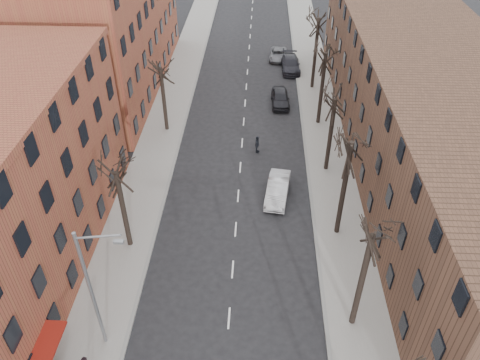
# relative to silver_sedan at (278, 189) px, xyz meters

# --- Properties ---
(sidewalk_left) EXTENTS (4.00, 90.00, 0.15)m
(sidewalk_left) POSITION_rel_silver_sedan_xyz_m (-11.23, 10.97, -0.72)
(sidewalk_left) COLOR gray
(sidewalk_left) RESTS_ON ground
(sidewalk_right) EXTENTS (4.00, 90.00, 0.15)m
(sidewalk_right) POSITION_rel_silver_sedan_xyz_m (4.77, 10.97, -0.72)
(sidewalk_right) COLOR gray
(sidewalk_right) RESTS_ON ground
(building_left_far) EXTENTS (12.00, 28.00, 14.00)m
(building_left_far) POSITION_rel_silver_sedan_xyz_m (-19.23, 19.97, 6.21)
(building_left_far) COLOR brown
(building_left_far) RESTS_ON ground
(building_right) EXTENTS (12.00, 50.00, 10.00)m
(building_right) POSITION_rel_silver_sedan_xyz_m (12.77, 5.97, 4.21)
(building_right) COLOR #4E3224
(building_right) RESTS_ON ground
(tree_right_b) EXTENTS (5.20, 5.20, 10.80)m
(tree_right_b) POSITION_rel_silver_sedan_xyz_m (4.37, -12.03, -0.79)
(tree_right_b) COLOR black
(tree_right_b) RESTS_ON ground
(tree_right_c) EXTENTS (5.20, 5.20, 11.60)m
(tree_right_c) POSITION_rel_silver_sedan_xyz_m (4.37, -4.03, -0.79)
(tree_right_c) COLOR black
(tree_right_c) RESTS_ON ground
(tree_right_d) EXTENTS (5.20, 5.20, 10.00)m
(tree_right_d) POSITION_rel_silver_sedan_xyz_m (4.37, 3.97, -0.79)
(tree_right_d) COLOR black
(tree_right_d) RESTS_ON ground
(tree_right_e) EXTENTS (5.20, 5.20, 10.80)m
(tree_right_e) POSITION_rel_silver_sedan_xyz_m (4.37, 11.97, -0.79)
(tree_right_e) COLOR black
(tree_right_e) RESTS_ON ground
(tree_right_f) EXTENTS (5.20, 5.20, 11.60)m
(tree_right_f) POSITION_rel_silver_sedan_xyz_m (4.37, 19.97, -0.79)
(tree_right_f) COLOR black
(tree_right_f) RESTS_ON ground
(tree_left_a) EXTENTS (5.20, 5.20, 9.50)m
(tree_left_a) POSITION_rel_silver_sedan_xyz_m (-10.83, -6.03, -0.79)
(tree_left_a) COLOR black
(tree_left_a) RESTS_ON ground
(tree_left_b) EXTENTS (5.20, 5.20, 9.50)m
(tree_left_b) POSITION_rel_silver_sedan_xyz_m (-10.83, 9.97, -0.79)
(tree_left_b) COLOR black
(tree_left_b) RESTS_ON ground
(streetlight) EXTENTS (2.45, 0.22, 9.03)m
(streetlight) POSITION_rel_silver_sedan_xyz_m (-10.26, -14.03, 4.22)
(streetlight) COLOR slate
(streetlight) RESTS_ON ground
(silver_sedan) EXTENTS (2.31, 4.98, 1.58)m
(silver_sedan) POSITION_rel_silver_sedan_xyz_m (0.00, 0.00, 0.00)
(silver_sedan) COLOR #A6A8AD
(silver_sedan) RESTS_ON ground
(parked_car_near) EXTENTS (2.05, 4.69, 1.57)m
(parked_car_near) POSITION_rel_silver_sedan_xyz_m (0.57, 15.86, -0.00)
(parked_car_near) COLOR black
(parked_car_near) RESTS_ON ground
(parked_car_mid) EXTENTS (2.33, 5.44, 1.56)m
(parked_car_mid) POSITION_rel_silver_sedan_xyz_m (2.07, 24.72, -0.01)
(parked_car_mid) COLOR black
(parked_car_mid) RESTS_ON ground
(parked_car_far) EXTENTS (2.40, 4.56, 1.22)m
(parked_car_far) POSITION_rel_silver_sedan_xyz_m (0.57, 28.09, -0.18)
(parked_car_far) COLOR slate
(parked_car_far) RESTS_ON ground
(pedestrian_crossing) EXTENTS (0.61, 1.07, 1.72)m
(pedestrian_crossing) POSITION_rel_silver_sedan_xyz_m (-1.78, 6.45, 0.07)
(pedestrian_crossing) COLOR black
(pedestrian_crossing) RESTS_ON ground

